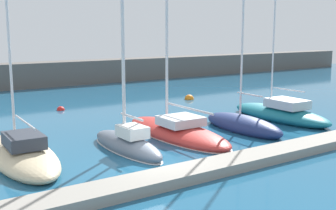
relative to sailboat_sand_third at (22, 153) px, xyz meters
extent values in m
plane|color=#1E567A|center=(4.61, -4.21, -0.39)|extent=(120.00, 120.00, 0.00)
cube|color=gray|center=(4.61, -6.27, -0.17)|extent=(29.60, 1.58, 0.44)
ellipsoid|color=beige|center=(0.00, 0.03, -0.14)|extent=(3.05, 8.33, 1.17)
cylinder|color=silver|center=(-0.04, -1.00, 1.65)|extent=(0.22, 3.39, 0.09)
cube|color=#333842|center=(-0.02, -0.58, 0.74)|extent=(1.64, 2.27, 0.59)
ellipsoid|color=slate|center=(4.95, -1.14, -0.15)|extent=(1.71, 6.11, 1.13)
ellipsoid|color=silver|center=(4.95, -1.14, -0.37)|extent=(1.72, 6.17, 0.12)
cylinder|color=silver|center=(4.94, -0.92, 6.21)|extent=(0.17, 0.17, 11.61)
cylinder|color=silver|center=(4.95, -1.68, 1.43)|extent=(0.16, 2.06, 0.12)
cube|color=silver|center=(4.96, -1.73, 0.70)|extent=(1.16, 1.54, 0.57)
ellipsoid|color=#B72D28|center=(8.77, -0.04, -0.19)|extent=(2.96, 9.06, 1.03)
ellipsoid|color=silver|center=(8.77, -0.04, -0.37)|extent=(2.99, 9.15, 0.12)
cylinder|color=silver|center=(8.77, -1.34, 1.41)|extent=(0.13, 4.06, 0.11)
cube|color=silver|center=(8.77, -0.52, 0.57)|extent=(2.19, 2.06, 0.50)
ellipsoid|color=navy|center=(12.95, -1.19, -0.08)|extent=(2.24, 6.36, 1.23)
cylinder|color=silver|center=(12.95, -0.95, 5.77)|extent=(0.13, 0.13, 10.47)
cylinder|color=silver|center=(12.93, -1.74, 1.88)|extent=(0.15, 2.12, 0.09)
ellipsoid|color=#19707F|center=(17.36, -0.22, -0.06)|extent=(2.94, 8.30, 1.13)
cylinder|color=silver|center=(17.34, -0.91, 1.73)|extent=(0.15, 2.70, 0.08)
cube|color=silver|center=(17.34, -0.84, 0.79)|extent=(1.91, 2.65, 0.59)
sphere|color=orange|center=(17.42, 10.19, -0.39)|extent=(0.83, 0.83, 0.83)
sphere|color=red|center=(6.10, 11.48, -0.39)|extent=(0.61, 0.61, 0.61)
camera|label=1|loc=(-5.15, -19.81, 5.63)|focal=45.84mm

